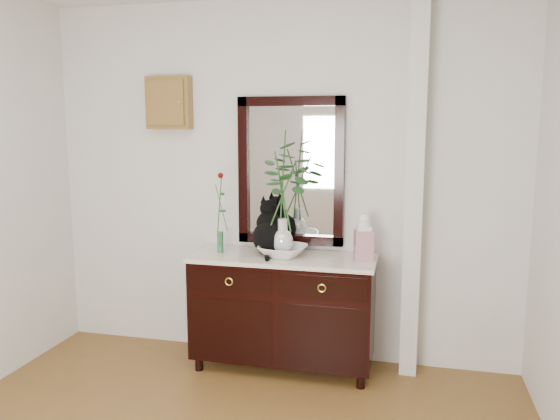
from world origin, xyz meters
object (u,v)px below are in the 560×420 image
(cat, at_px, (269,227))
(ginger_jar, at_px, (364,236))
(sideboard, at_px, (283,306))
(lotus_bowl, at_px, (283,251))

(cat, bearing_deg, ginger_jar, -20.35)
(cat, height_order, ginger_jar, cat)
(cat, relative_size, ginger_jar, 1.17)
(sideboard, bearing_deg, ginger_jar, 1.96)
(cat, relative_size, lotus_bowl, 1.18)
(cat, distance_m, ginger_jar, 0.69)
(lotus_bowl, bearing_deg, cat, 146.07)
(lotus_bowl, bearing_deg, sideboard, 91.23)
(sideboard, height_order, cat, cat)
(sideboard, distance_m, cat, 0.59)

